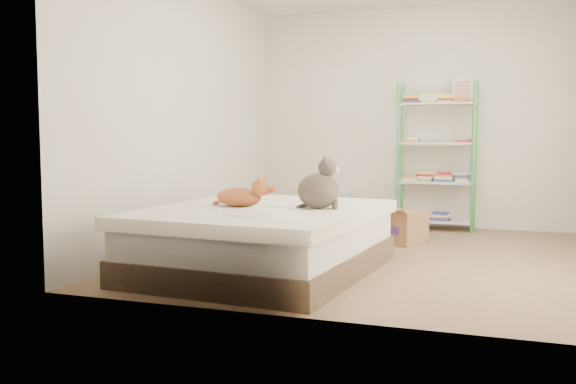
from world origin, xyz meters
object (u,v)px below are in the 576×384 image
at_px(orange_cat, 239,195).
at_px(white_bin, 334,208).
at_px(cardboard_box, 399,227).
at_px(grey_cat, 319,183).
at_px(shelf_unit, 437,153).
at_px(bed, 264,240).

bearing_deg(orange_cat, white_bin, 100.67).
relative_size(cardboard_box, white_bin, 1.47).
relative_size(orange_cat, grey_cat, 1.21).
relative_size(shelf_unit, cardboard_box, 2.85).
bearing_deg(white_bin, shelf_unit, 1.46).
relative_size(bed, orange_cat, 4.48).
bearing_deg(white_bin, cardboard_box, -47.60).
distance_m(orange_cat, cardboard_box, 2.08).
relative_size(bed, white_bin, 5.20).
bearing_deg(grey_cat, cardboard_box, -28.49).
height_order(bed, shelf_unit, shelf_unit).
bearing_deg(white_bin, grey_cat, -77.10).
bearing_deg(white_bin, orange_cat, -90.21).
height_order(orange_cat, shelf_unit, shelf_unit).
bearing_deg(shelf_unit, grey_cat, -101.77).
bearing_deg(bed, orange_cat, -168.60).
xyz_separation_m(grey_cat, shelf_unit, (0.58, 2.79, 0.17)).
bearing_deg(shelf_unit, white_bin, -178.54).
relative_size(grey_cat, white_bin, 0.96).
bearing_deg(grey_cat, white_bin, -4.31).
xyz_separation_m(grey_cat, cardboard_box, (0.34, 1.70, -0.55)).
bearing_deg(cardboard_box, grey_cat, -75.13).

